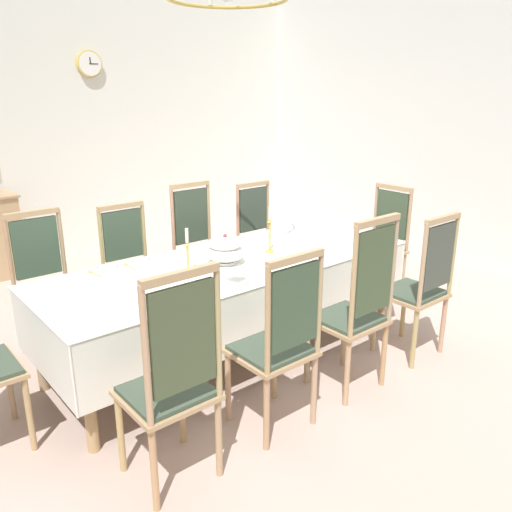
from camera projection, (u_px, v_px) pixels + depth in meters
name	position (u px, v px, depth m)	size (l,w,h in m)	color
ground	(226.00, 350.00, 4.14)	(6.81, 6.47, 0.04)	#BBA094
back_wall	(56.00, 122.00, 6.04)	(6.81, 0.08, 3.20)	silver
right_wall	(474.00, 123.00, 5.74)	(0.08, 6.47, 3.20)	silver
dining_table	(232.00, 271.00, 3.87)	(2.82, 1.03, 0.74)	tan
tablecloth	(232.00, 277.00, 3.88)	(2.84, 1.05, 0.43)	white
chair_south_a	(173.00, 379.00, 2.56)	(0.44, 0.42, 1.21)	tan
chair_north_a	(46.00, 283.00, 3.92)	(0.44, 0.42, 1.11)	tan
chair_south_b	(279.00, 341.00, 3.00)	(0.44, 0.42, 1.14)	tan
chair_north_b	(132.00, 265.00, 4.36)	(0.44, 0.42, 1.06)	tan
chair_south_c	(357.00, 306.00, 3.40)	(0.44, 0.42, 1.23)	tan
chair_north_c	(199.00, 246.00, 4.77)	(0.44, 0.42, 1.16)	tan
chair_south_d	(420.00, 285.00, 3.87)	(0.44, 0.42, 1.13)	tan
chair_north_d	(261.00, 235.00, 5.22)	(0.44, 0.42, 1.08)	tan
chair_head_east	(382.00, 241.00, 5.00)	(0.42, 0.44, 1.10)	tan
soup_tureen	(225.00, 249.00, 3.78)	(0.28, 0.28, 0.22)	white
candlestick_west	(188.00, 256.00, 3.58)	(0.07, 0.07, 0.32)	gold
candlestick_east	(270.00, 234.00, 4.03)	(0.07, 0.07, 0.36)	gold
bowl_near_left	(141.00, 261.00, 3.79)	(0.14, 0.14, 0.03)	white
bowl_near_right	(108.00, 268.00, 3.65)	(0.15, 0.15, 0.03)	white
bowl_far_left	(219.00, 243.00, 4.21)	(0.19, 0.19, 0.05)	white
bowl_far_right	(237.00, 281.00, 3.39)	(0.18, 0.18, 0.04)	white
spoon_primary	(127.00, 265.00, 3.76)	(0.03, 0.18, 0.01)	gold
spoon_secondary	(92.00, 272.00, 3.61)	(0.04, 0.18, 0.01)	gold
mounted_clock	(89.00, 64.00, 6.05)	(0.30, 0.06, 0.30)	#D1B251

